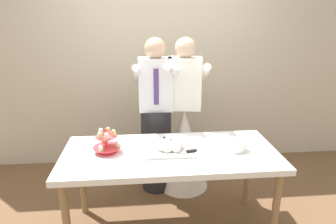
# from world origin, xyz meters

# --- Properties ---
(rear_wall) EXTENTS (5.20, 0.10, 2.90)m
(rear_wall) POSITION_xyz_m (0.00, 1.45, 1.45)
(rear_wall) COLOR beige
(rear_wall) RESTS_ON ground_plane
(dessert_table) EXTENTS (1.80, 0.80, 0.78)m
(dessert_table) POSITION_xyz_m (0.00, 0.00, 0.70)
(dessert_table) COLOR white
(dessert_table) RESTS_ON ground_plane
(cupcake_stand) EXTENTS (0.23, 0.23, 0.21)m
(cupcake_stand) POSITION_xyz_m (-0.53, 0.04, 0.86)
(cupcake_stand) COLOR #D83F4C
(cupcake_stand) RESTS_ON dessert_table
(main_cake_tray) EXTENTS (0.43, 0.31, 0.13)m
(main_cake_tray) POSITION_xyz_m (-0.01, 0.01, 0.82)
(main_cake_tray) COLOR silver
(main_cake_tray) RESTS_ON dessert_table
(plate_stack) EXTENTS (0.19, 0.19, 0.08)m
(plate_stack) POSITION_xyz_m (0.55, -0.01, 0.81)
(plate_stack) COLOR white
(plate_stack) RESTS_ON dessert_table
(person_groom) EXTENTS (0.46, 0.49, 1.66)m
(person_groom) POSITION_xyz_m (-0.08, 0.70, 0.75)
(person_groom) COLOR #232328
(person_groom) RESTS_ON ground_plane
(person_bride) EXTENTS (0.56, 0.56, 1.66)m
(person_bride) POSITION_xyz_m (0.22, 0.72, 0.58)
(person_bride) COLOR white
(person_bride) RESTS_ON ground_plane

